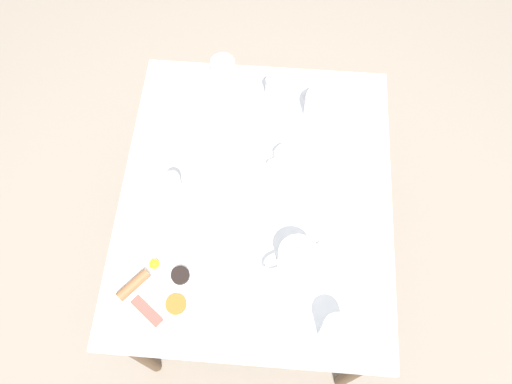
% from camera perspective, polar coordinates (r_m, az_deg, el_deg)
% --- Properties ---
extents(ground_plane, '(8.00, 8.00, 0.00)m').
position_cam_1_polar(ground_plane, '(2.34, -0.00, -8.45)').
color(ground_plane, gray).
extents(table, '(0.88, 1.05, 0.78)m').
position_cam_1_polar(table, '(1.69, -0.00, -1.50)').
color(table, silver).
rests_on(table, ground_plane).
extents(breakfast_plate, '(0.28, 0.28, 0.04)m').
position_cam_1_polar(breakfast_plate, '(1.53, -11.16, -10.70)').
color(breakfast_plate, white).
rests_on(breakfast_plate, table).
extents(teapot_near, '(0.20, 0.12, 0.13)m').
position_cam_1_polar(teapot_near, '(1.48, 4.68, -7.59)').
color(teapot_near, white).
rests_on(teapot_near, table).
extents(teapot_far, '(0.12, 0.21, 0.13)m').
position_cam_1_polar(teapot_far, '(1.74, 7.51, 9.71)').
color(teapot_far, white).
rests_on(teapot_far, table).
extents(teacup_with_saucer_left, '(0.14, 0.14, 0.07)m').
position_cam_1_polar(teacup_with_saucer_left, '(1.64, 3.56, 3.69)').
color(teacup_with_saucer_left, white).
rests_on(teacup_with_saucer_left, table).
extents(water_glass_tall, '(0.08, 0.08, 0.12)m').
position_cam_1_polar(water_glass_tall, '(1.44, 9.05, -15.53)').
color(water_glass_tall, white).
rests_on(water_glass_tall, table).
extents(water_glass_short, '(0.08, 0.08, 0.12)m').
position_cam_1_polar(water_glass_short, '(1.81, -3.74, 13.44)').
color(water_glass_short, white).
rests_on(water_glass_short, table).
extents(pepper_grinder, '(0.05, 0.05, 0.11)m').
position_cam_1_polar(pepper_grinder, '(1.77, 1.93, 12.13)').
color(pepper_grinder, '#BCBCC1').
rests_on(pepper_grinder, table).
extents(salt_grinder, '(0.05, 0.05, 0.11)m').
position_cam_1_polar(salt_grinder, '(1.59, -9.49, 1.08)').
color(salt_grinder, '#BCBCC1').
rests_on(salt_grinder, table).
extents(napkin_folded, '(0.20, 0.20, 0.01)m').
position_cam_1_polar(napkin_folded, '(1.65, 10.10, 0.71)').
color(napkin_folded, white).
rests_on(napkin_folded, table).
extents(fork_by_plate, '(0.16, 0.08, 0.00)m').
position_cam_1_polar(fork_by_plate, '(1.82, -7.76, 10.20)').
color(fork_by_plate, silver).
rests_on(fork_by_plate, table).
extents(knife_by_plate, '(0.19, 0.14, 0.00)m').
position_cam_1_polar(knife_by_plate, '(1.61, -3.66, -1.13)').
color(knife_by_plate, silver).
rests_on(knife_by_plate, table).
extents(spoon_for_tea, '(0.14, 0.10, 0.00)m').
position_cam_1_polar(spoon_for_tea, '(1.72, -10.54, 4.74)').
color(spoon_for_tea, silver).
rests_on(spoon_for_tea, table).
extents(fork_spare, '(0.14, 0.12, 0.00)m').
position_cam_1_polar(fork_spare, '(1.73, -3.14, 6.70)').
color(fork_spare, silver).
rests_on(fork_spare, table).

